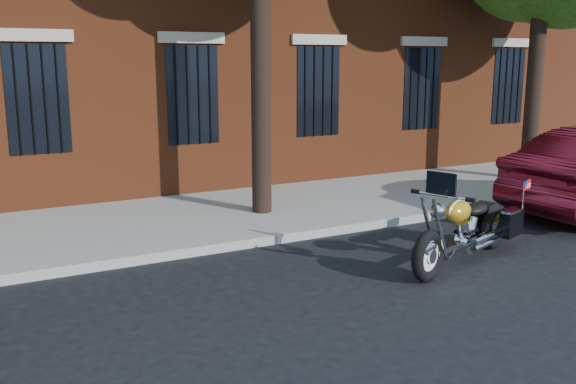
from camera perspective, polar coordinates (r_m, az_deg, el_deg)
ground at (r=9.30m, az=2.84°, el=-6.65°), size 120.00×120.00×0.00m
curb at (r=10.43m, az=-1.10°, el=-4.16°), size 40.00×0.16×0.15m
sidewalk at (r=12.08m, az=-5.21°, el=-1.98°), size 40.00×3.60×0.15m
motorcycle at (r=9.74m, az=15.84°, el=-3.23°), size 2.85×1.40×1.45m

